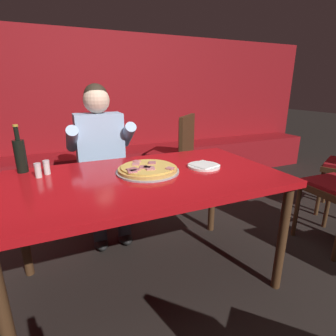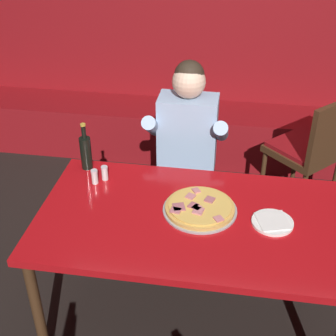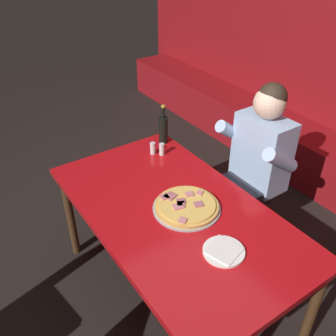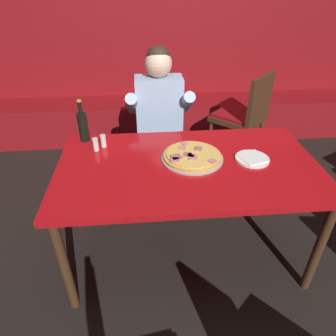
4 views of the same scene
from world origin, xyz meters
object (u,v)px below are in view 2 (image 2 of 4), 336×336
Objects in this scene: beer_bottle at (86,152)px; diner_seated_blue_shirt at (186,150)px; shaker_parmesan at (95,177)px; pizza at (200,208)px; dining_chair_near_right at (313,146)px; plate_white_paper at (272,222)px; shaker_black_pepper at (105,174)px; main_dining_table at (192,227)px.

diner_seated_blue_shirt is at bearing 33.91° from beer_bottle.
shaker_parmesan is at bearing -58.50° from beer_bottle.
pizza is 0.40× the size of dining_chair_near_right.
diner_seated_blue_shirt is at bearing -154.24° from dining_chair_near_right.
diner_seated_blue_shirt is (-0.53, 0.73, -0.05)m from plate_white_paper.
plate_white_paper is 1.00m from shaker_parmesan.
dining_chair_near_right is (1.42, 0.79, -0.28)m from beer_bottle.
beer_bottle is 0.30× the size of dining_chair_near_right.
diner_seated_blue_shirt reaches higher than shaker_black_pepper.
shaker_black_pepper reaches higher than pizza.
pizza reaches higher than plate_white_paper.
beer_bottle is 3.40× the size of shaker_black_pepper.
pizza is at bearing -14.79° from shaker_parmesan.
shaker_black_pepper is 0.07× the size of diner_seated_blue_shirt.
beer_bottle reaches higher than dining_chair_near_right.
dining_chair_near_right is (0.74, 1.16, -0.10)m from main_dining_table.
plate_white_paper is 0.22× the size of dining_chair_near_right.
pizza is at bearing 172.78° from plate_white_paper.
plate_white_paper is 2.44× the size of shaker_parmesan.
pizza is at bearing -20.10° from shaker_black_pepper.
main_dining_table is at bearing -122.78° from dining_chair_near_right.
beer_bottle is 0.23× the size of diner_seated_blue_shirt.
pizza is 0.77m from beer_bottle.
diner_seated_blue_shirt is 0.97m from dining_chair_near_right.
shaker_parmesan is at bearing -144.69° from dining_chair_near_right.
pizza reaches higher than main_dining_table.
main_dining_table is at bearing -20.66° from shaker_parmesan.
diner_seated_blue_shirt is (-0.13, 0.74, 0.03)m from main_dining_table.
plate_white_paper is at bearing -15.16° from shaker_black_pepper.
plate_white_paper is 1.14m from beer_bottle.
pizza is (0.03, 0.06, 0.09)m from main_dining_table.
diner_seated_blue_shirt is (0.55, 0.37, -0.15)m from beer_bottle.
pizza is 0.30× the size of diner_seated_blue_shirt.
shaker_black_pepper is (0.05, 0.05, 0.00)m from shaker_parmesan.
shaker_parmesan and shaker_black_pepper have the same top height.
plate_white_paper reaches higher than main_dining_table.
beer_bottle is at bearing 161.53° from plate_white_paper.
main_dining_table is 0.79m from beer_bottle.
pizza is at bearing -122.97° from dining_chair_near_right.
beer_bottle is 3.40× the size of shaker_parmesan.
dining_chair_near_right is (0.34, 1.15, -0.18)m from plate_white_paper.
beer_bottle reaches higher than shaker_black_pepper.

